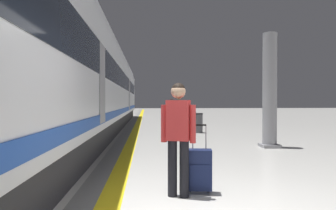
{
  "coord_description": "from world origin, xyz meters",
  "views": [
    {
      "loc": [
        -0.58,
        -3.46,
        1.44
      ],
      "look_at": [
        0.01,
        4.41,
        1.35
      ],
      "focal_mm": 31.56,
      "sensor_mm": 36.0,
      "label": 1
    }
  ],
  "objects_px": {
    "rolling_suitcase_foreground": "(199,169)",
    "suitcase_near": "(172,129)",
    "platform_pillar": "(270,93)",
    "high_speed_train": "(87,77)",
    "passenger_mid": "(171,109)",
    "traveller_foreground": "(178,131)",
    "passenger_near": "(179,112)",
    "waste_bin": "(198,123)",
    "suitcase_mid": "(167,119)"
  },
  "relations": [
    {
      "from": "platform_pillar",
      "to": "waste_bin",
      "type": "xyz_separation_m",
      "value": [
        -1.5,
        4.45,
        -1.27
      ]
    },
    {
      "from": "suitcase_mid",
      "to": "high_speed_train",
      "type": "bearing_deg",
      "value": -124.53
    },
    {
      "from": "high_speed_train",
      "to": "traveller_foreground",
      "type": "distance_m",
      "value": 9.23
    },
    {
      "from": "traveller_foreground",
      "to": "passenger_mid",
      "type": "xyz_separation_m",
      "value": [
        1.13,
        14.37,
        -0.06
      ]
    },
    {
      "from": "traveller_foreground",
      "to": "waste_bin",
      "type": "distance_m",
      "value": 9.27
    },
    {
      "from": "suitcase_near",
      "to": "waste_bin",
      "type": "distance_m",
      "value": 2.14
    },
    {
      "from": "platform_pillar",
      "to": "waste_bin",
      "type": "distance_m",
      "value": 4.87
    },
    {
      "from": "traveller_foreground",
      "to": "passenger_near",
      "type": "height_order",
      "value": "passenger_near"
    },
    {
      "from": "high_speed_train",
      "to": "passenger_mid",
      "type": "relative_size",
      "value": 21.62
    },
    {
      "from": "traveller_foreground",
      "to": "passenger_mid",
      "type": "bearing_deg",
      "value": 85.52
    },
    {
      "from": "high_speed_train",
      "to": "suitcase_near",
      "type": "bearing_deg",
      "value": -18.02
    },
    {
      "from": "traveller_foreground",
      "to": "rolling_suitcase_foreground",
      "type": "bearing_deg",
      "value": 21.19
    },
    {
      "from": "passenger_near",
      "to": "waste_bin",
      "type": "distance_m",
      "value": 1.79
    },
    {
      "from": "high_speed_train",
      "to": "waste_bin",
      "type": "height_order",
      "value": "high_speed_train"
    },
    {
      "from": "rolling_suitcase_foreground",
      "to": "suitcase_near",
      "type": "distance_m",
      "value": 7.27
    },
    {
      "from": "traveller_foreground",
      "to": "rolling_suitcase_foreground",
      "type": "relative_size",
      "value": 1.59
    },
    {
      "from": "rolling_suitcase_foreground",
      "to": "passenger_mid",
      "type": "bearing_deg",
      "value": 86.88
    },
    {
      "from": "suitcase_mid",
      "to": "platform_pillar",
      "type": "relative_size",
      "value": 0.28
    },
    {
      "from": "waste_bin",
      "to": "platform_pillar",
      "type": "bearing_deg",
      "value": -71.38
    },
    {
      "from": "platform_pillar",
      "to": "high_speed_train",
      "type": "bearing_deg",
      "value": 148.44
    },
    {
      "from": "rolling_suitcase_foreground",
      "to": "passenger_mid",
      "type": "distance_m",
      "value": 14.27
    },
    {
      "from": "traveller_foreground",
      "to": "waste_bin",
      "type": "bearing_deg",
      "value": 78.14
    },
    {
      "from": "suitcase_near",
      "to": "waste_bin",
      "type": "xyz_separation_m",
      "value": [
        1.35,
        1.66,
        0.12
      ]
    },
    {
      "from": "traveller_foreground",
      "to": "suitcase_near",
      "type": "bearing_deg",
      "value": 85.75
    },
    {
      "from": "suitcase_near",
      "to": "waste_bin",
      "type": "height_order",
      "value": "suitcase_near"
    },
    {
      "from": "suitcase_near",
      "to": "passenger_mid",
      "type": "relative_size",
      "value": 0.63
    },
    {
      "from": "high_speed_train",
      "to": "passenger_near",
      "type": "relative_size",
      "value": 19.9
    },
    {
      "from": "high_speed_train",
      "to": "passenger_mid",
      "type": "xyz_separation_m",
      "value": [
        4.19,
        5.8,
        -1.56
      ]
    },
    {
      "from": "passenger_near",
      "to": "traveller_foreground",
      "type": "bearing_deg",
      "value": -96.44
    },
    {
      "from": "suitcase_mid",
      "to": "suitcase_near",
      "type": "bearing_deg",
      "value": -92.16
    },
    {
      "from": "passenger_near",
      "to": "passenger_mid",
      "type": "distance_m",
      "value": 6.67
    },
    {
      "from": "high_speed_train",
      "to": "passenger_mid",
      "type": "bearing_deg",
      "value": 54.16
    },
    {
      "from": "suitcase_near",
      "to": "passenger_near",
      "type": "bearing_deg",
      "value": 43.84
    },
    {
      "from": "high_speed_train",
      "to": "suitcase_near",
      "type": "xyz_separation_m",
      "value": [
        3.61,
        -1.18,
        -2.16
      ]
    },
    {
      "from": "high_speed_train",
      "to": "suitcase_mid",
      "type": "bearing_deg",
      "value": 55.47
    },
    {
      "from": "platform_pillar",
      "to": "waste_bin",
      "type": "bearing_deg",
      "value": 108.62
    },
    {
      "from": "passenger_near",
      "to": "suitcase_near",
      "type": "xyz_separation_m",
      "value": [
        -0.32,
        -0.31,
        -0.68
      ]
    },
    {
      "from": "rolling_suitcase_foreground",
      "to": "passenger_mid",
      "type": "relative_size",
      "value": 0.67
    },
    {
      "from": "traveller_foreground",
      "to": "platform_pillar",
      "type": "relative_size",
      "value": 0.48
    },
    {
      "from": "traveller_foreground",
      "to": "high_speed_train",
      "type": "bearing_deg",
      "value": 109.65
    },
    {
      "from": "rolling_suitcase_foreground",
      "to": "suitcase_near",
      "type": "relative_size",
      "value": 1.07
    },
    {
      "from": "passenger_near",
      "to": "passenger_mid",
      "type": "bearing_deg",
      "value": 87.8
    },
    {
      "from": "suitcase_near",
      "to": "passenger_mid",
      "type": "xyz_separation_m",
      "value": [
        0.58,
        6.97,
        0.6
      ]
    },
    {
      "from": "suitcase_near",
      "to": "high_speed_train",
      "type": "bearing_deg",
      "value": 161.98
    },
    {
      "from": "suitcase_near",
      "to": "platform_pillar",
      "type": "relative_size",
      "value": 0.28
    },
    {
      "from": "traveller_foreground",
      "to": "suitcase_mid",
      "type": "height_order",
      "value": "traveller_foreground"
    },
    {
      "from": "passenger_mid",
      "to": "platform_pillar",
      "type": "distance_m",
      "value": 10.06
    },
    {
      "from": "traveller_foreground",
      "to": "suitcase_mid",
      "type": "bearing_deg",
      "value": 86.75
    },
    {
      "from": "suitcase_near",
      "to": "platform_pillar",
      "type": "xyz_separation_m",
      "value": [
        2.85,
        -2.8,
        1.38
      ]
    },
    {
      "from": "passenger_mid",
      "to": "suitcase_mid",
      "type": "height_order",
      "value": "passenger_mid"
    }
  ]
}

